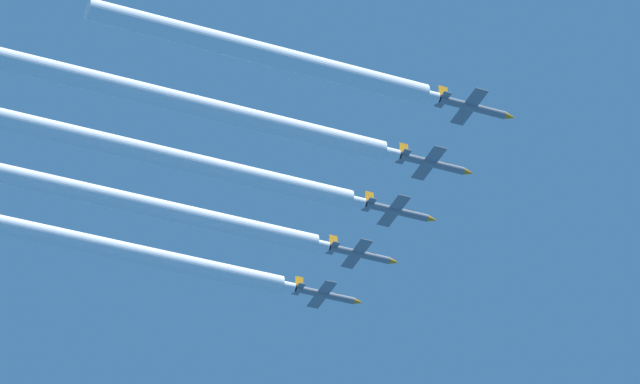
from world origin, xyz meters
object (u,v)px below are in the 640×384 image
at_px(jet_center, 399,211).
at_px(jet_inner_right, 434,164).
at_px(jet_inner_left, 362,254).
at_px(jet_far_left, 327,295).
at_px(jet_far_right, 475,108).

relative_size(jet_center, jet_inner_right, 1.00).
bearing_deg(jet_inner_right, jet_inner_left, -179.68).
xyz_separation_m(jet_far_left, jet_inner_left, (11.85, 0.61, 0.06)).
bearing_deg(jet_far_left, jet_center, 2.03).
distance_m(jet_inner_left, jet_far_right, 36.88).
bearing_deg(jet_far_right, jet_inner_left, -179.86).
distance_m(jet_far_left, jet_far_right, 48.73).
bearing_deg(jet_far_right, jet_center, 179.62).
height_order(jet_inner_left, jet_inner_right, jet_inner_left).
distance_m(jet_far_left, jet_inner_right, 36.25).
bearing_deg(jet_far_left, jet_far_right, 0.82).
height_order(jet_inner_left, jet_far_right, jet_inner_left).
bearing_deg(jet_inner_right, jet_center, 179.43).
bearing_deg(jet_inner_right, jet_far_left, -178.82).
relative_size(jet_inner_left, jet_center, 1.00).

